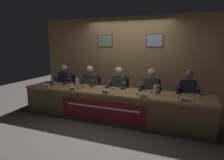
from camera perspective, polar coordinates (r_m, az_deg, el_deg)
ground_plane at (r=4.84m, az=0.00°, el=-11.45°), size 12.00×12.00×0.00m
wall_back_panelled at (r=5.82m, az=5.03°, el=5.47°), size 5.74×0.14×2.60m
conference_table at (r=4.57m, az=-0.59°, el=-5.94°), size 4.54×0.88×0.73m
chair_far_left at (r=6.01m, az=-12.98°, el=-2.85°), size 0.44×0.45×0.92m
panelist_far_left at (r=5.79m, az=-14.21°, el=-0.59°), size 0.51×0.48×1.25m
nameplate_far_left at (r=5.18m, az=-18.85°, el=-1.68°), size 0.15×0.06×0.08m
juice_glass_far_left at (r=5.19m, az=-16.74°, el=-1.02°), size 0.06×0.06×0.12m
water_cup_far_left at (r=5.41m, az=-19.57°, el=-1.24°), size 0.06×0.06×0.08m
microphone_far_left at (r=5.35m, az=-17.30°, el=-0.84°), size 0.06×0.17×0.22m
chair_left at (r=5.58m, az=-5.77°, el=-3.65°), size 0.44×0.45×0.92m
panelist_left at (r=5.34m, az=-6.80°, el=-1.25°), size 0.51×0.48×1.25m
nameplate_left at (r=4.70m, az=-11.56°, el=-2.53°), size 0.15×0.06×0.08m
juice_glass_left at (r=4.69m, az=-8.54°, el=-1.89°), size 0.06×0.06×0.12m
water_cup_left at (r=4.89m, az=-11.79°, el=-2.06°), size 0.06×0.06×0.08m
microphone_left at (r=4.91m, az=-9.78°, el=-1.49°), size 0.06×0.17×0.22m
chair_center at (r=5.25m, az=2.50°, el=-4.50°), size 0.44×0.45×0.92m
panelist_center at (r=5.00m, az=1.78°, el=-1.99°), size 0.51×0.48×1.25m
nameplate_center at (r=4.33m, az=-1.90°, el=-3.45°), size 0.17×0.06×0.08m
juice_glass_center at (r=4.34m, az=0.32°, el=-2.78°), size 0.06×0.06×0.12m
water_cup_center at (r=4.48m, az=-2.53°, el=-3.00°), size 0.06×0.06×0.08m
microphone_center at (r=4.51m, az=-0.69°, el=-2.41°), size 0.06×0.17×0.22m
chair_right at (r=5.05m, az=11.66°, el=-5.33°), size 0.44×0.45×0.92m
panelist_right at (r=4.79m, az=11.36°, el=-2.77°), size 0.51×0.48×1.25m
nameplate_right at (r=4.04m, az=9.43°, el=-4.59°), size 0.18×0.06×0.08m
juice_glass_right at (r=4.15m, az=11.65°, el=-3.61°), size 0.06×0.06×0.12m
water_cup_right at (r=4.19m, az=7.42°, el=-4.03°), size 0.06×0.06×0.08m
microphone_right at (r=4.30m, az=9.66°, el=-3.23°), size 0.06×0.17×0.22m
chair_far_right at (r=4.99m, az=21.34°, el=-6.06°), size 0.44×0.45×0.92m
panelist_far_right at (r=4.72m, az=21.54°, el=-3.50°), size 0.51×0.48×1.25m
nameplate_far_right at (r=3.98m, az=20.97°, el=-5.41°), size 0.17×0.06×0.08m
juice_glass_far_right at (r=4.07m, az=24.33°, el=-4.64°), size 0.06×0.06×0.12m
water_cup_far_right at (r=4.12m, az=18.87°, el=-4.78°), size 0.06×0.06×0.08m
microphone_far_right at (r=4.26m, az=20.91°, el=-3.90°), size 0.06×0.17×0.22m
water_pitcher_left_side at (r=5.13m, az=-10.27°, el=-0.76°), size 0.15×0.10×0.21m
water_pitcher_right_side at (r=4.38m, az=12.77°, el=-2.79°), size 0.15×0.10×0.21m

